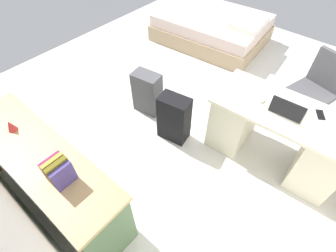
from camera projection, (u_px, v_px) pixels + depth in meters
name	position (u px, v px, depth m)	size (l,w,h in m)	color
ground_plane	(200.00, 106.00, 3.61)	(5.88, 5.88, 0.00)	silver
desk	(276.00, 134.00, 2.74)	(1.47, 0.74, 0.76)	beige
office_chair	(312.00, 94.00, 3.14)	(0.57, 0.57, 0.94)	black
credenza	(53.00, 176.00, 2.39)	(1.80, 0.48, 0.79)	#4C6B47
bed	(212.00, 28.00, 4.66)	(2.01, 1.56, 0.58)	tan
suitcase_black	(174.00, 118.00, 3.01)	(0.36, 0.22, 0.63)	black
suitcase_spare_grey	(147.00, 93.00, 3.35)	(0.36, 0.22, 0.59)	#4C4C51
laptop	(287.00, 110.00, 2.40)	(0.32, 0.24, 0.21)	silver
computer_mouse	(262.00, 100.00, 2.56)	(0.06, 0.10, 0.03)	white
cell_phone_near_laptop	(320.00, 115.00, 2.43)	(0.07, 0.14, 0.01)	black
book_row	(59.00, 172.00, 1.84)	(0.16, 0.17, 0.24)	#473C7F
figurine_small	(11.00, 126.00, 2.22)	(0.08, 0.08, 0.11)	red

